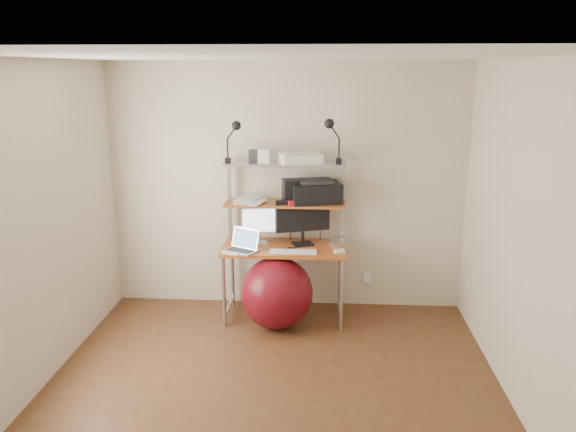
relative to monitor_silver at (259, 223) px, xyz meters
name	(u,v)px	position (x,y,z in m)	size (l,w,h in m)	color
room	(270,240)	(0.25, -1.54, 0.30)	(3.60, 3.60, 3.60)	brown
computer_desk	(285,224)	(0.25, -0.04, 0.01)	(1.20, 0.60, 1.57)	#AD5F21
wall_outlet	(367,278)	(1.10, 0.24, -0.65)	(0.08, 0.01, 0.12)	white
monitor_silver	(259,223)	(0.00, 0.00, 0.00)	(0.35, 0.15, 0.39)	silver
monitor_black	(303,218)	(0.43, -0.01, 0.06)	(0.53, 0.22, 0.54)	black
laptop	(243,246)	(-0.13, -0.25, -0.16)	(0.38, 0.35, 0.26)	silver
keyboard	(293,252)	(0.35, -0.27, -0.20)	(0.44, 0.13, 0.01)	white
mouse	(339,251)	(0.79, -0.25, -0.19)	(0.10, 0.06, 0.03)	white
mac_mini	(339,242)	(0.79, 0.02, -0.19)	(0.20, 0.20, 0.04)	silver
phone	(290,250)	(0.32, -0.22, -0.20)	(0.08, 0.14, 0.01)	black
printer	(315,192)	(0.55, 0.07, 0.31)	(0.54, 0.43, 0.23)	black
nas_cube	(291,191)	(0.32, 0.03, 0.32)	(0.16, 0.16, 0.23)	black
red_box	(296,202)	(0.37, -0.04, 0.22)	(0.16, 0.11, 0.04)	red
scanner	(300,158)	(0.40, 0.00, 0.65)	(0.44, 0.36, 0.10)	white
box_white	(264,156)	(0.06, -0.02, 0.67)	(0.11, 0.09, 0.13)	white
box_grey	(255,156)	(-0.03, 0.05, 0.66)	(0.11, 0.11, 0.11)	#2A2A2C
clip_lamp_left	(235,132)	(-0.21, -0.06, 0.89)	(0.16, 0.09, 0.40)	black
clip_lamp_right	(331,131)	(0.69, -0.03, 0.91)	(0.17, 0.09, 0.42)	black
exercise_ball	(277,293)	(0.20, -0.33, -0.60)	(0.69, 0.69, 0.69)	maroon
paper_stack	(249,200)	(-0.10, 0.04, 0.22)	(0.37, 0.43, 0.03)	white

